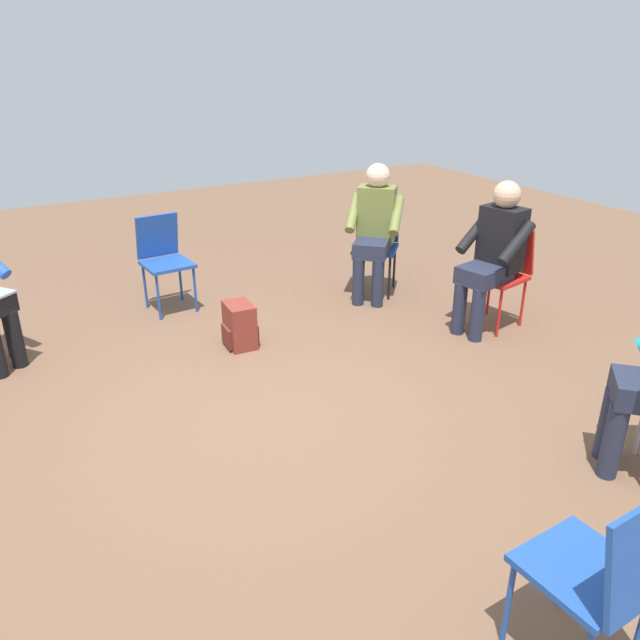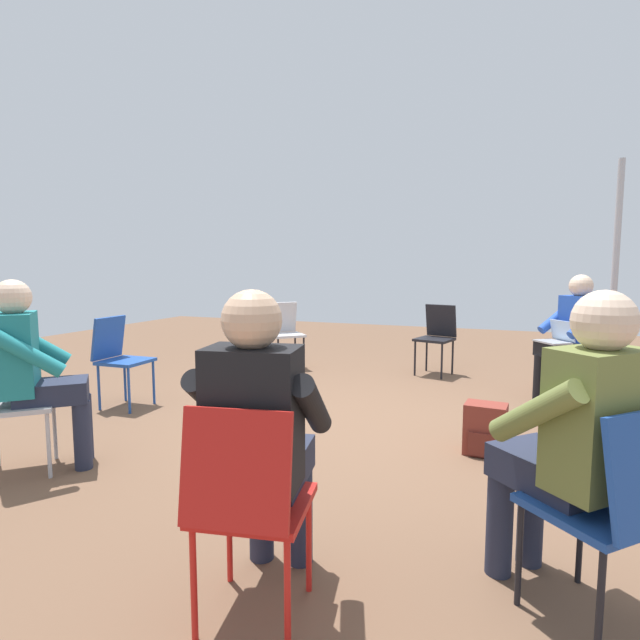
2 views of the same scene
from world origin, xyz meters
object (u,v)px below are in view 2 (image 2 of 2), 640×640
(chair_west, at_px, (437,334))
(chair_northeast, at_px, (612,502))
(person_in_teal, at_px, (34,365))
(chair_southwest, at_px, (285,330))
(chair_northwest, at_px, (584,350))
(person_in_black, at_px, (261,430))
(chair_south, at_px, (119,355))
(chair_east, at_px, (248,498))
(backpack_near_laptop_user, at_px, (485,432))
(chair_southeast, at_px, (6,398))
(person_in_olive, at_px, (574,433))
(person_with_laptop, at_px, (570,331))

(chair_west, relative_size, chair_northeast, 1.00)
(person_in_teal, bearing_deg, chair_southwest, 135.20)
(chair_northwest, distance_m, person_in_teal, 4.78)
(person_in_black, bearing_deg, chair_south, 132.13)
(chair_east, height_order, backpack_near_laptop_user, chair_east)
(chair_east, bearing_deg, person_in_black, 90.00)
(chair_west, xyz_separation_m, chair_southeast, (4.00, -2.10, 0.00))
(person_in_black, relative_size, person_in_olive, 1.00)
(chair_southwest, distance_m, person_in_olive, 4.83)
(chair_west, bearing_deg, chair_east, 104.55)
(chair_south, bearing_deg, chair_southeast, 16.08)
(person_in_olive, bearing_deg, chair_southwest, 82.79)
(chair_northeast, relative_size, person_in_black, 0.69)
(chair_south, distance_m, chair_southwest, 2.32)
(chair_northeast, bearing_deg, chair_southwest, 83.03)
(chair_east, distance_m, backpack_near_laptop_user, 2.24)
(chair_northwest, relative_size, chair_southwest, 1.00)
(chair_northeast, distance_m, chair_northwest, 3.58)
(person_with_laptop, distance_m, person_in_black, 4.00)
(person_in_teal, distance_m, person_in_black, 2.04)
(chair_northeast, bearing_deg, person_in_olive, 90.00)
(chair_west, xyz_separation_m, chair_northwest, (0.64, 1.52, 0.00))
(person_in_teal, distance_m, backpack_near_laptop_user, 3.05)
(chair_northwest, relative_size, person_in_teal, 0.69)
(chair_southeast, distance_m, chair_south, 1.55)
(person_in_black, bearing_deg, chair_southeast, 156.64)
(chair_east, distance_m, chair_southwest, 4.74)
(chair_west, xyz_separation_m, chair_south, (2.52, -2.57, 0.00))
(chair_east, bearing_deg, backpack_near_laptop_user, 61.09)
(chair_northwest, bearing_deg, chair_southwest, 47.98)
(chair_northwest, distance_m, person_with_laptop, 0.26)
(chair_northwest, bearing_deg, person_with_laptop, 90.00)
(chair_west, bearing_deg, chair_southwest, 23.66)
(chair_south, bearing_deg, person_in_black, 50.83)
(backpack_near_laptop_user, bearing_deg, chair_northeast, 16.73)
(chair_northwest, relative_size, backpack_near_laptop_user, 2.36)
(chair_northwest, distance_m, chair_south, 4.51)
(chair_northeast, bearing_deg, person_in_black, 146.94)
(chair_east, bearing_deg, chair_southwest, 103.37)
(person_in_teal, bearing_deg, chair_west, 109.43)
(person_in_olive, bearing_deg, chair_east, 161.43)
(chair_northwest, xyz_separation_m, person_in_black, (3.84, -1.56, 0.20))
(person_in_black, bearing_deg, chair_west, 79.32)
(backpack_near_laptop_user, bearing_deg, chair_northwest, 156.67)
(chair_south, bearing_deg, chair_southwest, 161.69)
(chair_south, relative_size, person_in_olive, 0.69)
(chair_southwest, relative_size, person_in_olive, 0.69)
(person_in_olive, bearing_deg, chair_northwest, 37.27)
(chair_northwest, height_order, chair_southwest, same)
(person_in_teal, distance_m, person_in_olive, 3.08)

